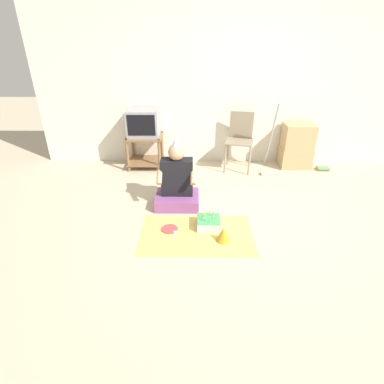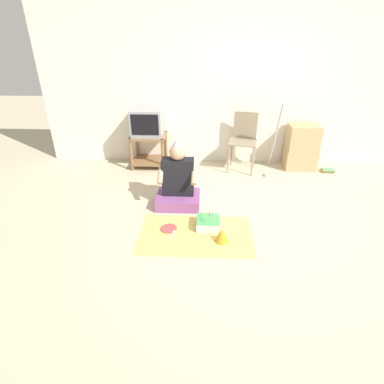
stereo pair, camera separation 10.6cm
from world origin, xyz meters
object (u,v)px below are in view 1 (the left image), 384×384
folding_chair (240,137)px  tv (144,123)px  person_seated (177,184)px  party_hat_blue (223,234)px  paper_plate (169,229)px  dust_mop (271,153)px  cardboard_box_stack (297,146)px  book_pile (323,169)px  birthday_cake (209,222)px

folding_chair → tv: bearing=178.1°
tv → person_seated: size_ratio=0.55×
folding_chair → party_hat_blue: size_ratio=5.65×
folding_chair → paper_plate: 2.08m
dust_mop → paper_plate: dust_mop is taller
person_seated → cardboard_box_stack: bearing=34.6°
tv → dust_mop: (1.95, -0.22, -0.41)m
tv → book_pile: (2.83, -0.14, -0.69)m
tv → cardboard_box_stack: (2.41, 0.02, -0.38)m
book_pile → person_seated: person_seated is taller
folding_chair → person_seated: bearing=-127.3°
book_pile → birthday_cake: size_ratio=0.76×
birthday_cake → paper_plate: bearing=-171.5°
folding_chair → dust_mop: 0.54m
book_pile → birthday_cake: birthday_cake is taller
tv → cardboard_box_stack: bearing=0.5°
cardboard_box_stack → dust_mop: (-0.46, -0.25, -0.03)m
tv → paper_plate: bearing=-74.1°
dust_mop → book_pile: dust_mop is taller
folding_chair → person_seated: 1.52m
folding_chair → cardboard_box_stack: folding_chair is taller
cardboard_box_stack → paper_plate: cardboard_box_stack is taller
book_pile → paper_plate: size_ratio=1.08×
cardboard_box_stack → paper_plate: bearing=-135.8°
folding_chair → cardboard_box_stack: (0.92, 0.07, -0.18)m
person_seated → dust_mop: bearing=36.6°
dust_mop → party_hat_blue: dust_mop is taller
folding_chair → person_seated: size_ratio=1.02×
cardboard_box_stack → person_seated: (-1.83, -1.27, -0.06)m
cardboard_box_stack → party_hat_blue: bearing=-123.0°
cardboard_box_stack → person_seated: 2.23m
birthday_cake → book_pile: bearing=40.8°
dust_mop → birthday_cake: 1.84m
book_pile → birthday_cake: 2.48m
book_pile → person_seated: bearing=-153.8°
tv → paper_plate: tv is taller
paper_plate → dust_mop: bearing=48.1°
tv → birthday_cake: tv is taller
birthday_cake → dust_mop: bearing=56.9°
cardboard_box_stack → party_hat_blue: (-1.32, -2.03, -0.26)m
folding_chair → dust_mop: size_ratio=0.81×
book_pile → party_hat_blue: 2.55m
party_hat_blue → cardboard_box_stack: bearing=57.0°
paper_plate → book_pile: bearing=36.1°
cardboard_box_stack → birthday_cake: size_ratio=2.70×
tv → book_pile: tv is taller
folding_chair → party_hat_blue: bearing=-101.4°
dust_mop → party_hat_blue: size_ratio=7.01×
cardboard_box_stack → book_pile: 0.55m
tv → cardboard_box_stack: tv is taller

